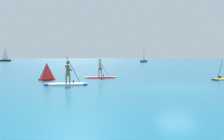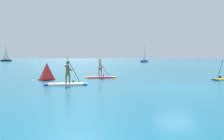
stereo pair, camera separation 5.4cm
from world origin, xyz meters
The scene contains 6 objects.
ground centered at (0.00, 0.00, 0.00)m, with size 440.00×440.00×0.00m, color #196B8C.
paddleboarder_near_left centered at (-7.01, 2.66, 0.31)m, with size 3.00×0.99×2.02m.
paddleboarder_mid_center centered at (-3.72, 7.32, 0.37)m, with size 2.99×0.99×1.82m.
race_marker_buoy centered at (-8.57, 6.78, 0.67)m, with size 1.70×1.70×1.48m.
sailboat_left_horizon centered at (-28.62, 84.93, 1.01)m, with size 4.16×2.28×7.11m.
sailboat_right_horizon centered at (21.95, 60.68, 0.76)m, with size 4.25×5.26×5.88m.
Camera 2 is at (-7.52, -13.19, 2.02)m, focal length 35.54 mm.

